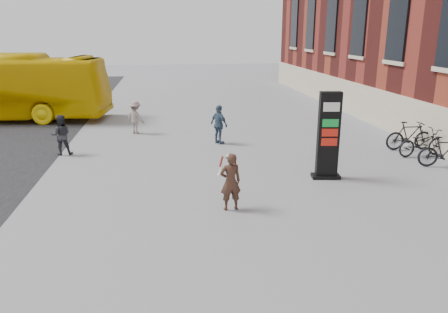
{
  "coord_description": "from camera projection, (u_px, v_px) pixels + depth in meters",
  "views": [
    {
      "loc": [
        -0.91,
        -11.07,
        4.62
      ],
      "look_at": [
        0.66,
        0.59,
        1.18
      ],
      "focal_mm": 35.0,
      "sensor_mm": 36.0,
      "label": 1
    }
  ],
  "objects": [
    {
      "name": "info_pylon",
      "position": [
        328.0,
        136.0,
        13.72
      ],
      "size": [
        0.94,
        0.55,
        2.79
      ],
      "rotation": [
        0.0,
        0.0,
        -0.13
      ],
      "color": "black",
      "rests_on": "ground"
    },
    {
      "name": "woman",
      "position": [
        230.0,
        181.0,
        11.43
      ],
      "size": [
        0.64,
        0.59,
        1.56
      ],
      "rotation": [
        0.0,
        0.0,
        3.28
      ],
      "color": "black",
      "rests_on": "ground"
    },
    {
      "name": "bike_5",
      "position": [
        445.0,
        152.0,
        15.07
      ],
      "size": [
        1.88,
        0.85,
        1.09
      ],
      "primitive_type": "imported",
      "rotation": [
        0.0,
        0.0,
        1.38
      ],
      "color": "black",
      "rests_on": "ground"
    },
    {
      "name": "pedestrian_c",
      "position": [
        219.0,
        125.0,
        18.1
      ],
      "size": [
        0.87,
        1.01,
        1.63
      ],
      "primitive_type": "imported",
      "rotation": [
        0.0,
        0.0,
        2.18
      ],
      "color": "#3D536C",
      "rests_on": "ground"
    },
    {
      "name": "bike_7",
      "position": [
        410.0,
        136.0,
        17.22
      ],
      "size": [
        1.94,
        0.61,
        1.15
      ],
      "primitive_type": "imported",
      "rotation": [
        0.0,
        0.0,
        1.53
      ],
      "color": "black",
      "rests_on": "ground"
    },
    {
      "name": "bike_6",
      "position": [
        422.0,
        143.0,
        16.42
      ],
      "size": [
        2.06,
        0.98,
        1.04
      ],
      "primitive_type": "imported",
      "rotation": [
        0.0,
        0.0,
        1.73
      ],
      "color": "black",
      "rests_on": "ground"
    },
    {
      "name": "pedestrian_a",
      "position": [
        61.0,
        135.0,
        16.53
      ],
      "size": [
        0.82,
        0.67,
        1.54
      ],
      "primitive_type": "imported",
      "rotation": [
        0.0,
        0.0,
        3.27
      ],
      "color": "#2C2E34",
      "rests_on": "ground"
    },
    {
      "name": "ground",
      "position": [
        203.0,
        205.0,
        11.94
      ],
      "size": [
        100.0,
        100.0,
        0.0
      ],
      "primitive_type": "plane",
      "color": "#9E9EA3"
    },
    {
      "name": "pedestrian_b",
      "position": [
        135.0,
        117.0,
        19.92
      ],
      "size": [
        1.1,
        1.05,
        1.5
      ],
      "primitive_type": "imported",
      "rotation": [
        0.0,
        0.0,
        2.45
      ],
      "color": "gray",
      "rests_on": "ground"
    }
  ]
}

